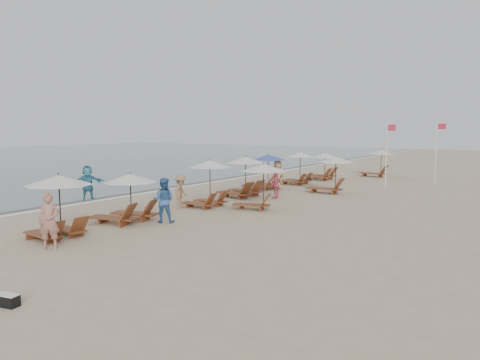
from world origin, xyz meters
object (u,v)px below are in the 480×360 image
Objects in this scene: lounger_station_0 at (57,203)px; beachgoer_far_a at (276,185)px; lounger_station_4 at (265,173)px; beachgoer_mid_a at (164,200)px; lounger_station_3 at (242,178)px; flag_pole_near at (387,151)px; lounger_station_1 at (126,199)px; inland_station_0 at (259,180)px; lounger_station_2 at (207,183)px; inland_station_1 at (330,172)px; beachgoer_far_b at (278,175)px; beachgoer_near at (49,221)px; lounger_station_6 at (321,167)px; duffel_bag at (8,300)px; lounger_station_5 at (297,169)px; waterline_walker at (88,182)px; beachgoer_mid_b at (181,192)px; inland_station_2 at (377,161)px.

beachgoer_far_a is at bearing 81.37° from lounger_station_0.
lounger_station_4 is 11.48m from beachgoer_mid_a.
beachgoer_mid_a is at bearing -80.80° from lounger_station_4.
flag_pole_near is (5.63, 9.18, 1.35)m from lounger_station_3.
lounger_station_1 is 6.41m from inland_station_0.
lounger_station_2 reaches higher than inland_station_1.
lounger_station_4 is 0.61× the size of flag_pole_near.
lounger_station_4 reaches higher than beachgoer_far_b.
lounger_station_6 is at bearing 49.28° from beachgoer_near.
lounger_station_1 is 1.55m from beachgoer_mid_a.
beachgoer_far_a is at bearing 71.20° from lounger_station_2.
beachgoer_mid_a is 3.47× the size of duffel_bag.
lounger_station_2 is 0.93× the size of inland_station_0.
lounger_station_6 is at bearing 82.96° from lounger_station_4.
lounger_station_5 is 6.76m from beachgoer_far_a.
duffel_bag is at bearing -106.03° from waterline_walker.
beachgoer_mid_b is (-0.30, 3.73, -0.16)m from lounger_station_1.
lounger_station_1 is at bearing 2.19° from beachgoer_mid_a.
lounger_station_0 is at bearing -104.91° from flag_pole_near.
beachgoer_far_b is 1.01× the size of waterline_walker.
lounger_station_1 is 1.13× the size of lounger_station_5.
lounger_station_3 is 16.79m from duffel_bag.
flag_pole_near is (5.38, -1.57, 1.46)m from lounger_station_6.
waterline_walker is (-6.85, -16.25, -0.03)m from lounger_station_6.
lounger_station_0 reaches higher than lounger_station_1.
lounger_station_6 is 1.39× the size of beachgoer_far_b.
inland_station_2 reaches higher than beachgoer_far_b.
inland_station_0 is at bearing -95.54° from inland_station_1.
inland_station_0 reaches higher than lounger_station_6.
lounger_station_5 reaches higher than beachgoer_mid_b.
flag_pole_near is (1.10, 25.31, 2.30)m from duffel_bag.
beachgoer_far_a is (1.92, 0.61, -0.34)m from lounger_station_3.
flag_pole_near reaches higher than waterline_walker.
waterline_walker is at bearing 170.80° from beachgoer_far_b.
inland_station_1 reaches higher than beachgoer_mid_b.
lounger_station_2 is at bearing 51.26° from beachgoer_near.
lounger_station_0 is at bearing 1.05° from beachgoer_far_a.
lounger_station_0 reaches higher than beachgoer_mid_a.
lounger_station_2 is at bearing 83.73° from lounger_station_1.
flag_pole_near reaches higher than lounger_station_5.
lounger_station_5 is at bearing -116.17° from beachgoer_mid_a.
beachgoer_mid_b is (-3.35, -1.89, -0.63)m from inland_station_0.
lounger_station_5 reaches higher than inland_station_0.
beachgoer_near is at bearing -85.31° from lounger_station_3.
inland_station_0 is at bearing -47.26° from waterline_walker.
flag_pole_near is at bearing 87.52° from duffel_bag.
lounger_station_3 is at bearing -80.25° from lounger_station_4.
inland_station_0 is at bearing -102.49° from flag_pole_near.
inland_station_0 and inland_station_1 have the same top height.
lounger_station_5 is 8.75m from inland_station_2.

